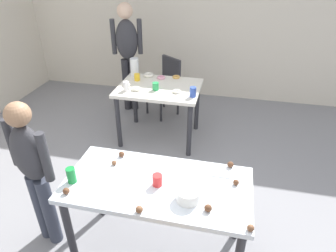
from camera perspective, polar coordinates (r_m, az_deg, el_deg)
The scene contains 30 objects.
ground_plane at distance 2.87m, azimuth 0.48°, elevation -20.54°, with size 6.40×6.40×0.00m, color gray.
wall_back at distance 5.07m, azimuth 8.77°, elevation 19.59°, with size 6.40×0.10×2.60m, color beige.
dining_table_near at distance 2.32m, azimuth -2.01°, elevation -12.63°, with size 1.38×0.67×0.75m.
dining_table_far at distance 3.84m, azimuth -1.68°, elevation 6.00°, with size 1.03×0.78×0.75m.
chair_far_table at distance 4.57m, azimuth -0.36°, elevation 8.19°, with size 0.56×0.56×0.87m.
person_girl_near at distance 2.55m, azimuth -24.34°, elevation -7.10°, with size 0.45×0.29×1.34m.
person_adult_far at distance 4.58m, azimuth -7.73°, elevation 14.39°, with size 0.45×0.27×1.62m.
mixing_bowl at distance 2.10m, azimuth 3.86°, elevation -12.97°, with size 0.17×0.17×0.09m, color white.
soda_can at distance 2.33m, azimuth -17.93°, elevation -8.91°, with size 0.07×0.07×0.12m, color #198438.
fork_near at distance 2.33m, azimuth 9.98°, elevation -9.48°, with size 0.17×0.02×0.01m, color silver.
cup_near_0 at distance 2.21m, azimuth -2.05°, elevation -10.25°, with size 0.07×0.07×0.09m, color red.
cake_ball_0 at distance 2.05m, azimuth 7.64°, elevation -15.23°, with size 0.05×0.05×0.05m, color brown.
cake_ball_1 at distance 2.43m, azimuth 11.80°, elevation -7.18°, with size 0.05×0.05×0.05m, color brown.
cake_ball_2 at distance 2.44m, azimuth -10.25°, elevation -6.93°, with size 0.04×0.04×0.04m, color brown.
cake_ball_3 at distance 2.04m, azimuth -5.50°, elevation -15.53°, with size 0.05×0.05×0.05m, color brown.
cake_ball_4 at distance 2.52m, azimuth -8.85°, elevation -5.33°, with size 0.05×0.05×0.05m, color brown.
cake_ball_5 at distance 1.99m, azimuth 15.45°, elevation -18.20°, with size 0.04×0.04×0.04m, color brown.
cake_ball_6 at distance 2.28m, azimuth 12.81°, elevation -10.42°, with size 0.04×0.04×0.04m, color brown.
cake_ball_7 at distance 2.27m, azimuth -18.81°, elevation -11.62°, with size 0.05×0.05×0.05m, color brown.
pitcher_far at distance 4.14m, azimuth -6.40°, elevation 11.12°, with size 0.11×0.11×0.24m, color white.
cup_far_0 at distance 3.69m, azimuth -2.38°, elevation 7.57°, with size 0.08×0.08×0.09m, color green.
cup_far_1 at distance 3.51m, azimuth 4.77°, elevation 6.46°, with size 0.08×0.08×0.12m, color #3351B2.
cup_far_2 at distance 3.99m, azimuth -5.90°, elevation 9.23°, with size 0.07×0.07×0.09m, color yellow.
cup_far_3 at distance 3.70m, azimuth -7.96°, elevation 7.55°, with size 0.07×0.07×0.11m, color white.
donut_far_0 at distance 4.06m, azimuth 1.57°, elevation 9.33°, with size 0.10×0.10×0.03m, color gold.
donut_far_1 at distance 3.71m, azimuth -6.12°, elevation 7.07°, with size 0.12×0.12×0.03m, color white.
donut_far_2 at distance 3.62m, azimuth 1.67°, elevation 6.60°, with size 0.10×0.10×0.03m, color white.
donut_far_3 at distance 3.85m, azimuth -7.88°, elevation 7.78°, with size 0.10×0.10×0.03m, color white.
donut_far_4 at distance 4.13m, azimuth -3.72°, elevation 9.69°, with size 0.14×0.14×0.04m, color white.
donut_far_5 at distance 4.04m, azimuth -1.29°, elevation 9.24°, with size 0.11×0.11×0.03m, color pink.
Camera 1 is at (0.38, -1.76, 2.24)m, focal length 32.02 mm.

